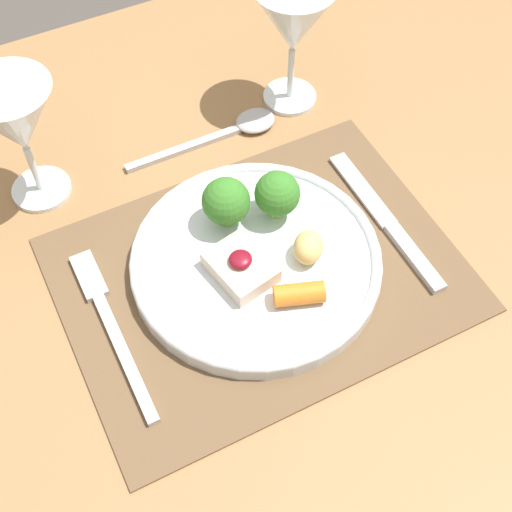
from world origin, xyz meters
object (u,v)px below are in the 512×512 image
at_px(knife, 392,228).
at_px(wine_glass_near, 293,24).
at_px(dinner_plate, 256,254).
at_px(spoon, 237,128).
at_px(wine_glass_far, 17,123).
at_px(fork, 109,320).

height_order(knife, wine_glass_near, wine_glass_near).
height_order(dinner_plate, spoon, dinner_plate).
distance_m(knife, wine_glass_far, 0.42).
distance_m(spoon, wine_glass_near, 0.14).
xyz_separation_m(fork, wine_glass_far, (-0.01, 0.20, 0.10)).
bearing_deg(spoon, fork, -137.35).
bearing_deg(knife, dinner_plate, 170.23).
bearing_deg(wine_glass_near, dinner_plate, -126.24).
height_order(dinner_plate, wine_glass_far, wine_glass_far).
distance_m(wine_glass_near, wine_glass_far, 0.33).
relative_size(fork, wine_glass_near, 1.32).
bearing_deg(knife, wine_glass_near, 90.35).
height_order(spoon, wine_glass_far, wine_glass_far).
bearing_deg(dinner_plate, wine_glass_far, 130.51).
distance_m(dinner_plate, spoon, 0.20).
height_order(dinner_plate, knife, dinner_plate).
bearing_deg(knife, wine_glass_far, 145.27).
bearing_deg(fork, dinner_plate, -0.18).
bearing_deg(knife, spoon, 111.86).
height_order(wine_glass_near, wine_glass_far, wine_glass_near).
distance_m(dinner_plate, knife, 0.16).
relative_size(knife, spoon, 1.09).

